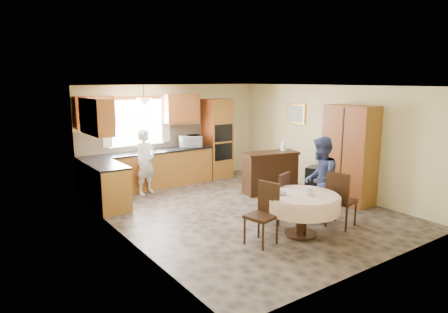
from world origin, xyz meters
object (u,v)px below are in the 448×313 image
at_px(cupboard, 350,155).
at_px(chair_right, 340,197).
at_px(chair_left, 264,210).
at_px(person_sink, 145,162).
at_px(dining_table, 302,203).
at_px(oven_tower, 217,139).
at_px(person_dining, 320,179).
at_px(chair_back, 279,195).
at_px(sideboard, 270,174).

distance_m(cupboard, chair_right, 1.75).
height_order(chair_left, person_sink, person_sink).
height_order(dining_table, person_sink, person_sink).
height_order(oven_tower, person_dining, oven_tower).
distance_m(chair_right, person_dining, 0.51).
bearing_deg(person_sink, cupboard, -63.03).
distance_m(chair_back, person_sink, 3.40).
bearing_deg(cupboard, dining_table, -160.69).
relative_size(dining_table, chair_right, 1.24).
bearing_deg(sideboard, cupboard, -44.99).
bearing_deg(oven_tower, dining_table, -105.14).
bearing_deg(chair_left, dining_table, 67.61).
bearing_deg(dining_table, cupboard, 19.31).
bearing_deg(chair_left, sideboard, 124.17).
relative_size(sideboard, cupboard, 0.61).
bearing_deg(person_dining, person_sink, -93.64).
relative_size(chair_back, chair_right, 0.92).
relative_size(oven_tower, cupboard, 1.01).
xyz_separation_m(cupboard, chair_right, (-1.41, -0.92, -0.48)).
xyz_separation_m(cupboard, chair_back, (-2.10, -0.08, -0.52)).
bearing_deg(person_dining, oven_tower, -127.01).
bearing_deg(sideboard, dining_table, -106.32).
relative_size(sideboard, chair_back, 1.35).
bearing_deg(dining_table, chair_right, -9.64).
height_order(sideboard, dining_table, sideboard).
bearing_deg(oven_tower, chair_right, -94.46).
xyz_separation_m(dining_table, person_sink, (-1.11, 3.87, 0.19)).
height_order(dining_table, chair_left, chair_left).
bearing_deg(chair_back, dining_table, 60.18).
bearing_deg(chair_back, oven_tower, -126.44).
bearing_deg(chair_left, person_sink, 173.44).
relative_size(sideboard, person_sink, 0.84).
distance_m(sideboard, chair_left, 2.96).
bearing_deg(person_dining, chair_left, -24.68).
height_order(oven_tower, sideboard, oven_tower).
xyz_separation_m(sideboard, person_dining, (-0.51, -1.95, 0.34)).
xyz_separation_m(chair_right, person_dining, (-0.01, 0.46, 0.23)).
bearing_deg(cupboard, oven_tower, 107.10).
bearing_deg(oven_tower, chair_back, -106.20).
bearing_deg(chair_left, oven_tower, 143.17).
relative_size(chair_left, person_sink, 0.66).
bearing_deg(dining_table, chair_left, 170.01).
bearing_deg(person_sink, chair_left, -104.33).
height_order(dining_table, person_dining, person_dining).
distance_m(dining_table, chair_right, 0.82).
xyz_separation_m(cupboard, person_sink, (-3.33, 3.09, -0.29)).
height_order(chair_back, person_dining, person_dining).
xyz_separation_m(sideboard, cupboard, (0.91, -1.50, 0.59)).
relative_size(chair_back, person_sink, 0.63).
bearing_deg(chair_back, person_dining, 130.89).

